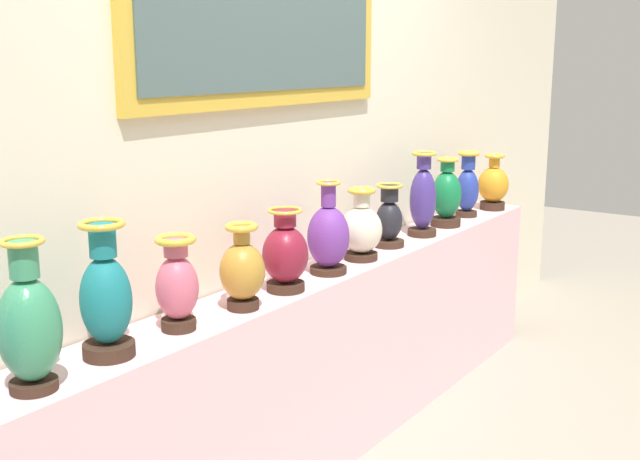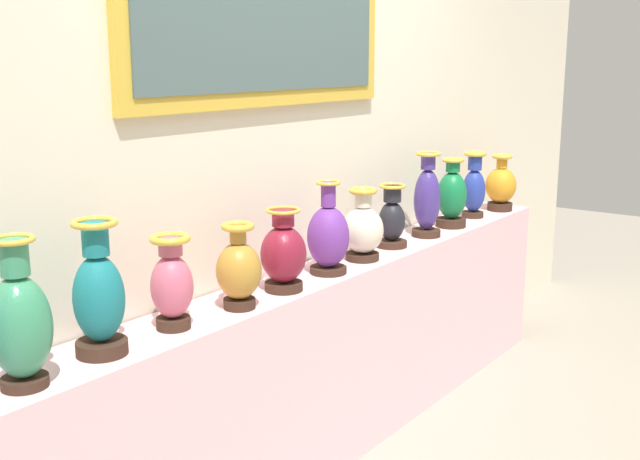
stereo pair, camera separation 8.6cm
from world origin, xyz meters
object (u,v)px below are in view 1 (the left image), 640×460
Objects in this scene: vase_rose at (177,285)px; vase_cobalt at (467,187)px; vase_teal at (106,299)px; vase_amber at (493,185)px; vase_jade at (29,326)px; vase_ivory at (361,229)px; vase_burgundy at (285,254)px; vase_onyx at (389,219)px; vase_violet at (328,237)px; vase_indigo at (423,199)px; vase_emerald at (446,196)px; vase_ochre at (242,270)px.

vase_rose is 2.23m from vase_cobalt.
vase_amber is at bearing -0.66° from vase_teal.
vase_jade is 1.31× the size of vase_ivory.
vase_onyx is at bearing 2.41° from vase_burgundy.
vase_violet is at bearing -1.04° from vase_rose.
vase_teal reaches higher than vase_violet.
vase_amber reaches higher than vase_burgundy.
vase_violet is at bearing -179.00° from vase_cobalt.
vase_jade is 1.00× the size of vase_indigo.
vase_amber is (0.56, -0.02, -0.02)m from vase_emerald.
vase_onyx is at bearing 3.02° from vase_violet.
vase_onyx is (1.38, 0.01, -0.02)m from vase_rose.
vase_onyx is at bearing 4.70° from vase_ivory.
vase_ivory is (1.38, -0.01, -0.04)m from vase_teal.
vase_teal reaches higher than vase_cobalt.
vase_teal is 0.28m from vase_rose.
vase_cobalt is at bearing 0.62° from vase_jade.
vase_cobalt is (0.29, 0.02, 0.01)m from vase_emerald.
vase_indigo is 0.83m from vase_amber.
vase_violet reaches higher than vase_ivory.
vase_jade reaches higher than vase_amber.
vase_ivory is (1.10, -0.01, -0.01)m from vase_rose.
vase_emerald is at bearing 0.20° from vase_ivory.
vase_ochre is 1.38m from vase_indigo.
vase_jade reaches higher than vase_rose.
vase_cobalt is (1.69, 0.03, 0.02)m from vase_burgundy.
vase_indigo reaches higher than vase_ochre.
vase_violet reaches higher than vase_ochre.
vase_rose is 0.99× the size of vase_ivory.
vase_burgundy is (0.83, -0.03, -0.03)m from vase_teal.
vase_burgundy is 0.88× the size of vase_emerald.
vase_burgundy is 0.76× the size of vase_indigo.
vase_burgundy is at bearing -179.38° from vase_emerald.
vase_rose is at bearing 177.69° from vase_burgundy.
vase_rose is at bearing 179.80° from vase_emerald.
vase_amber is (2.50, -0.03, -0.01)m from vase_rose.
vase_jade is at bearing -178.98° from vase_onyx.
vase_rose is at bearing -0.64° from vase_teal.
vase_onyx is (0.84, 0.04, -0.01)m from vase_burgundy.
vase_teal reaches higher than vase_amber.
vase_ivory is 1.08× the size of vase_onyx.
vase_teal is 1.15× the size of vase_emerald.
vase_ivory is 0.84m from vase_emerald.
vase_cobalt is (1.94, 0.04, 0.03)m from vase_ochre.
vase_indigo reaches higher than vase_amber.
vase_amber is (2.78, -0.03, -0.04)m from vase_teal.
vase_indigo is at bearing 0.31° from vase_violet.
vase_jade is 1.41× the size of vase_onyx.
vase_rose reaches higher than vase_ochre.
vase_violet is 0.83m from vase_indigo.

